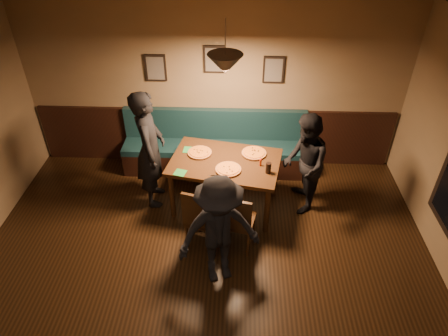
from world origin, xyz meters
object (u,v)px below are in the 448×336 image
dining_table (225,183)px  diner_front (219,232)px  booth_bench (214,144)px  diner_left (150,150)px  diner_right (304,164)px  chair_near_left (205,216)px  soda_glass (268,168)px  tabasco_bottle (261,162)px  chair_near_right (238,219)px

dining_table → diner_front: diner_front is taller
booth_bench → diner_left: 1.25m
diner_right → diner_front: (-1.14, -1.37, -0.01)m
dining_table → diner_left: 1.20m
booth_bench → dining_table: bearing=-77.0°
dining_table → chair_near_left: 0.84m
booth_bench → chair_near_left: (-0.02, -1.71, -0.00)m
diner_left → soda_glass: 1.72m
tabasco_bottle → soda_glass: bearing=-57.9°
dining_table → diner_front: size_ratio=1.01×
chair_near_right → booth_bench: bearing=116.7°
booth_bench → diner_front: diner_front is taller
dining_table → tabasco_bottle: 0.69m
chair_near_right → diner_left: bearing=157.7°
chair_near_right → soda_glass: soda_glass is taller
diner_front → tabasco_bottle: size_ratio=11.53×
booth_bench → soda_glass: size_ratio=18.94×
dining_table → tabasco_bottle: tabasco_bottle is taller
diner_front → diner_right: bearing=32.1°
soda_glass → chair_near_right: bearing=-125.3°
dining_table → diner_right: (1.13, 0.03, 0.36)m
chair_near_right → diner_left: (-1.29, 0.91, 0.44)m
chair_near_left → soda_glass: (0.83, 0.55, 0.40)m
chair_near_right → diner_right: bearing=55.2°
booth_bench → tabasco_bottle: (0.71, -1.00, 0.39)m
dining_table → chair_near_right: bearing=-65.0°
diner_left → diner_front: bearing=-150.3°
tabasco_bottle → dining_table: bearing=169.3°
chair_near_right → tabasco_bottle: bearing=80.8°
diner_right → tabasco_bottle: bearing=-79.9°
diner_right → soda_glass: (-0.53, -0.28, 0.13)m
chair_near_right → diner_left: diner_left is taller
booth_bench → diner_front: 2.28m
diner_front → soda_glass: (0.61, 1.09, 0.14)m
chair_near_left → diner_front: (0.22, -0.55, 0.26)m
diner_left → tabasco_bottle: bearing=-103.8°
booth_bench → diner_left: bearing=-137.4°
dining_table → diner_left: (-1.08, 0.11, 0.50)m
dining_table → tabasco_bottle: (0.50, -0.09, 0.48)m
diner_front → soda_glass: 1.26m
chair_near_left → soda_glass: chair_near_left is taller
tabasco_bottle → booth_bench: bearing=125.2°
dining_table → diner_left: diner_left is taller
diner_front → chair_near_left: bearing=93.6°
chair_near_right → soda_glass: 0.80m
booth_bench → chair_near_left: size_ratio=3.01×
booth_bench → chair_near_right: 1.77m
chair_near_left → diner_left: diner_left is taller
dining_table → soda_glass: (0.60, -0.25, 0.49)m
dining_table → chair_near_left: size_ratio=1.54×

